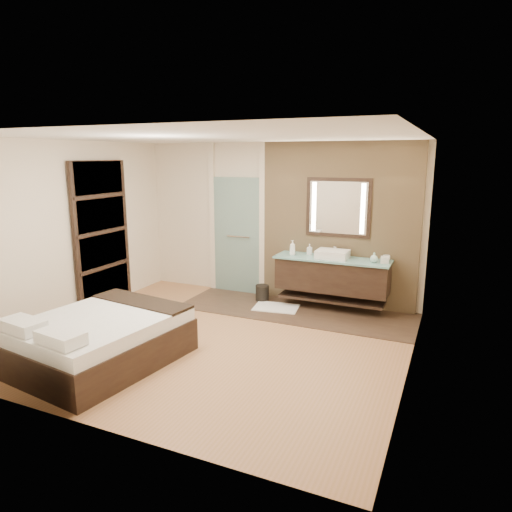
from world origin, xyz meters
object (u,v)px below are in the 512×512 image
at_px(mirror_unit, 338,208).
at_px(bed, 100,339).
at_px(vanity, 332,275).
at_px(waste_bin, 262,293).

height_order(mirror_unit, bed, mirror_unit).
xyz_separation_m(vanity, waste_bin, (-1.20, -0.07, -0.44)).
relative_size(vanity, mirror_unit, 1.75).
bearing_deg(mirror_unit, vanity, -90.00).
distance_m(mirror_unit, waste_bin, 1.95).
relative_size(mirror_unit, bed, 0.52).
distance_m(vanity, bed, 3.71).
relative_size(vanity, waste_bin, 6.46).
bearing_deg(vanity, bed, -123.68).
relative_size(bed, waste_bin, 7.15).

